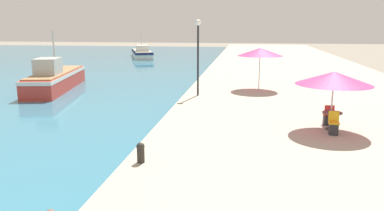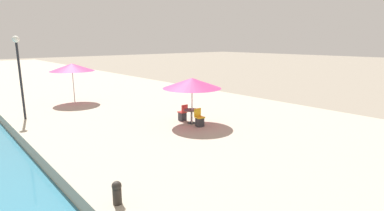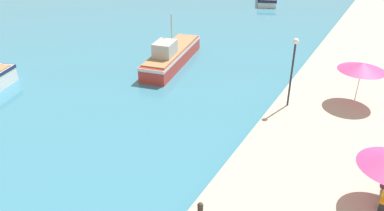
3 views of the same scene
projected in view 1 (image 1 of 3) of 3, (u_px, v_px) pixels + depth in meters
quay_promenade at (290, 72)px, 36.46m from camera, size 16.00×90.00×0.60m
fishing_boat_mid at (55, 78)px, 27.99m from camera, size 3.95×9.56×4.40m
fishing_boat_far at (142, 53)px, 55.64m from camera, size 5.73×10.05×3.28m
cafe_umbrella_pink at (334, 78)px, 14.92m from camera, size 3.02×3.02×2.44m
cafe_umbrella_white at (260, 52)px, 24.60m from camera, size 3.01×3.01×2.76m
cafe_table at (332, 117)px, 15.40m from camera, size 0.80×0.80×0.74m
cafe_chair_left at (328, 118)px, 16.15m from camera, size 0.40×0.43×0.91m
cafe_chair_right at (334, 127)px, 14.76m from camera, size 0.44×0.47×0.91m
mooring_bollard at (141, 152)px, 11.76m from camera, size 0.26×0.26×0.65m
lamppost at (198, 44)px, 22.33m from camera, size 0.36×0.36×4.56m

